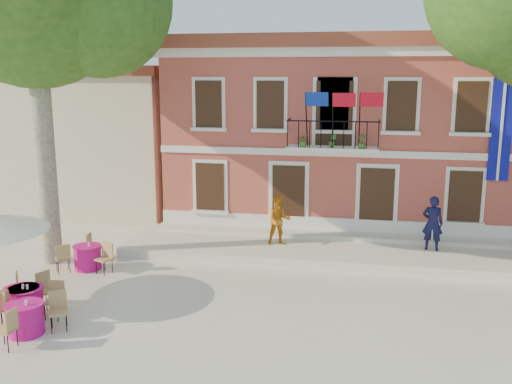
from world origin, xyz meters
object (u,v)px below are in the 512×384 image
object	(u,v)px
cafe_table_2	(25,317)
cafe_table_3	(88,256)
cafe_table_0	(26,301)
cafe_table_1	(22,301)
pedestrian_orange	(279,220)
pedestrian_navy	(433,223)

from	to	relation	value
cafe_table_2	cafe_table_3	xyz separation A→B (m)	(-0.75, 4.58, 0.00)
cafe_table_0	cafe_table_1	bearing A→B (deg)	-179.38
cafe_table_0	cafe_table_1	world-z (taller)	same
cafe_table_0	cafe_table_1	xyz separation A→B (m)	(-0.12, -0.00, -0.01)
pedestrian_orange	cafe_table_1	distance (m)	8.61
pedestrian_orange	cafe_table_2	size ratio (longest dim) A/B	0.91
pedestrian_navy	cafe_table_0	size ratio (longest dim) A/B	0.99
cafe_table_0	cafe_table_2	bearing A→B (deg)	-58.73
pedestrian_navy	cafe_table_0	xyz separation A→B (m)	(-10.62, -6.85, -0.79)
cafe_table_0	cafe_table_2	distance (m)	1.07
pedestrian_orange	cafe_table_3	bearing A→B (deg)	-169.91
pedestrian_navy	cafe_table_2	bearing A→B (deg)	45.81
pedestrian_orange	cafe_table_0	distance (m)	8.53
cafe_table_3	cafe_table_2	bearing A→B (deg)	-80.71
cafe_table_0	cafe_table_3	distance (m)	3.67
pedestrian_navy	pedestrian_orange	size ratio (longest dim) A/B	1.08
cafe_table_2	pedestrian_orange	bearing A→B (deg)	56.18
pedestrian_orange	cafe_table_3	distance (m)	6.40
pedestrian_navy	cafe_table_1	size ratio (longest dim) A/B	0.96
cafe_table_0	cafe_table_1	size ratio (longest dim) A/B	0.98
pedestrian_orange	cafe_table_0	xyz separation A→B (m)	(-5.51, -6.47, -0.73)
cafe_table_1	cafe_table_3	world-z (taller)	same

